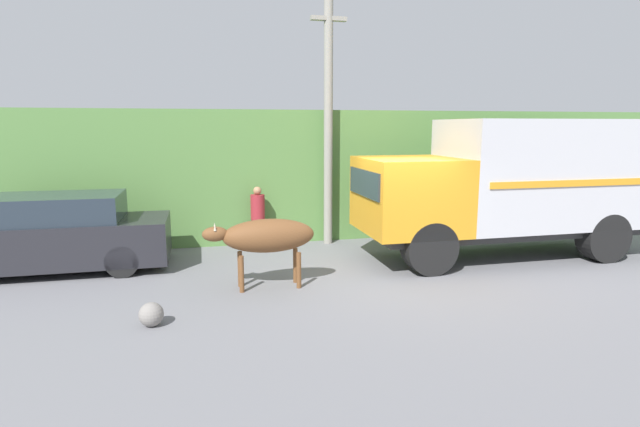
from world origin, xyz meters
TOP-DOWN VIEW (x-y plane):
  - ground_plane at (0.00, 0.00)m, footprint 60.00×60.00m
  - hillside_embankment at (0.00, 6.32)m, footprint 32.00×5.83m
  - cargo_truck at (3.31, 0.79)m, footprint 6.90×2.26m
  - brown_cow at (-2.63, -0.17)m, footprint 2.09×0.64m
  - parked_suv at (-6.83, 1.93)m, footprint 4.65×1.77m
  - pedestrian_on_hill at (-2.43, 3.07)m, footprint 0.46×0.46m
  - utility_pole at (-0.59, 3.11)m, footprint 0.90×0.22m
  - roadside_rock at (-4.61, -1.63)m, footprint 0.38×0.38m

SIDE VIEW (x-z plane):
  - ground_plane at x=0.00m, z-range 0.00..0.00m
  - roadside_rock at x=-4.61m, z-range 0.00..0.38m
  - parked_suv at x=-6.83m, z-range -0.03..1.61m
  - pedestrian_on_hill at x=-2.43m, z-range 0.07..1.62m
  - brown_cow at x=-2.63m, z-range 0.33..1.66m
  - hillside_embankment at x=0.00m, z-range 0.00..3.45m
  - cargo_truck at x=3.31m, z-range 0.17..3.36m
  - utility_pole at x=-0.59m, z-range 0.12..6.51m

